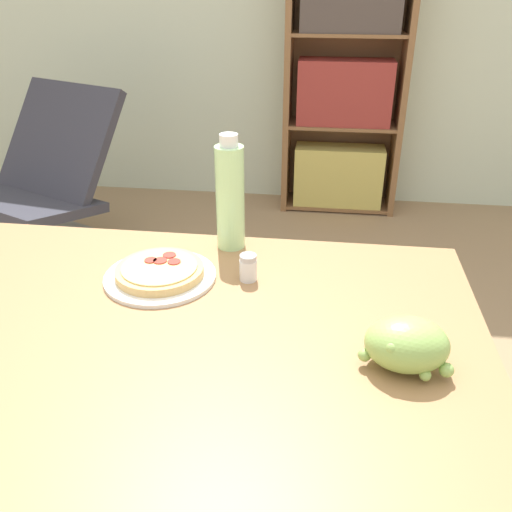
{
  "coord_description": "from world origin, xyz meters",
  "views": [
    {
      "loc": [
        0.29,
        -0.97,
        1.42
      ],
      "look_at": [
        0.15,
        0.13,
        0.83
      ],
      "focal_mm": 38.0,
      "sensor_mm": 36.0,
      "label": 1
    }
  ],
  "objects_px": {
    "drink_bottle": "(230,196)",
    "salt_shaker": "(248,268)",
    "bookshelf": "(345,88)",
    "pizza_on_plate": "(160,273)",
    "grape_bunch": "(407,345)",
    "lounge_chair_near": "(44,207)"
  },
  "relations": [
    {
      "from": "drink_bottle",
      "to": "salt_shaker",
      "type": "xyz_separation_m",
      "value": [
        0.07,
        -0.17,
        -0.11
      ]
    },
    {
      "from": "salt_shaker",
      "to": "bookshelf",
      "type": "distance_m",
      "value": 2.34
    },
    {
      "from": "bookshelf",
      "to": "drink_bottle",
      "type": "bearing_deg",
      "value": -98.7
    },
    {
      "from": "pizza_on_plate",
      "to": "drink_bottle",
      "type": "xyz_separation_m",
      "value": [
        0.14,
        0.19,
        0.13
      ]
    },
    {
      "from": "grape_bunch",
      "to": "salt_shaker",
      "type": "height_order",
      "value": "grape_bunch"
    },
    {
      "from": "salt_shaker",
      "to": "grape_bunch",
      "type": "bearing_deg",
      "value": -39.75
    },
    {
      "from": "bookshelf",
      "to": "pizza_on_plate",
      "type": "bearing_deg",
      "value": -101.27
    },
    {
      "from": "pizza_on_plate",
      "to": "grape_bunch",
      "type": "distance_m",
      "value": 0.59
    },
    {
      "from": "pizza_on_plate",
      "to": "drink_bottle",
      "type": "distance_m",
      "value": 0.27
    },
    {
      "from": "pizza_on_plate",
      "to": "salt_shaker",
      "type": "bearing_deg",
      "value": 6.02
    },
    {
      "from": "drink_bottle",
      "to": "bookshelf",
      "type": "xyz_separation_m",
      "value": [
        0.33,
        2.16,
        -0.14
      ]
    },
    {
      "from": "bookshelf",
      "to": "salt_shaker",
      "type": "bearing_deg",
      "value": -96.38
    },
    {
      "from": "drink_bottle",
      "to": "lounge_chair_near",
      "type": "distance_m",
      "value": 1.87
    },
    {
      "from": "drink_bottle",
      "to": "lounge_chair_near",
      "type": "height_order",
      "value": "drink_bottle"
    },
    {
      "from": "grape_bunch",
      "to": "bookshelf",
      "type": "height_order",
      "value": "bookshelf"
    },
    {
      "from": "drink_bottle",
      "to": "lounge_chair_near",
      "type": "bearing_deg",
      "value": 134.8
    },
    {
      "from": "grape_bunch",
      "to": "salt_shaker",
      "type": "distance_m",
      "value": 0.43
    },
    {
      "from": "grape_bunch",
      "to": "bookshelf",
      "type": "xyz_separation_m",
      "value": [
        -0.07,
        2.6,
        -0.05
      ]
    },
    {
      "from": "lounge_chair_near",
      "to": "bookshelf",
      "type": "bearing_deg",
      "value": 53.52
    },
    {
      "from": "salt_shaker",
      "to": "lounge_chair_near",
      "type": "relative_size",
      "value": 0.07
    },
    {
      "from": "lounge_chair_near",
      "to": "bookshelf",
      "type": "relative_size",
      "value": 0.59
    },
    {
      "from": "drink_bottle",
      "to": "bookshelf",
      "type": "distance_m",
      "value": 2.19
    }
  ]
}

